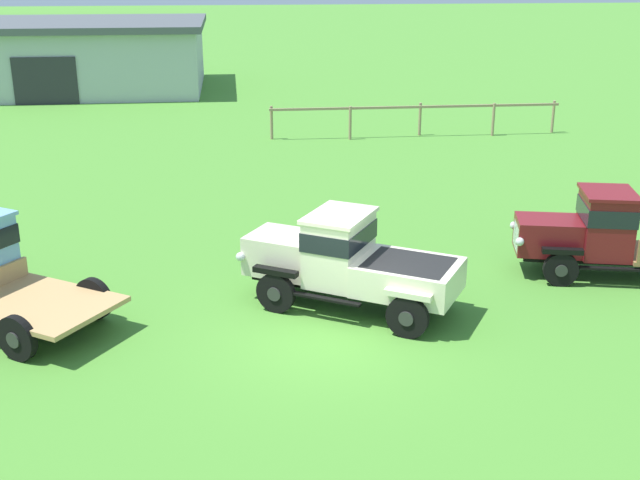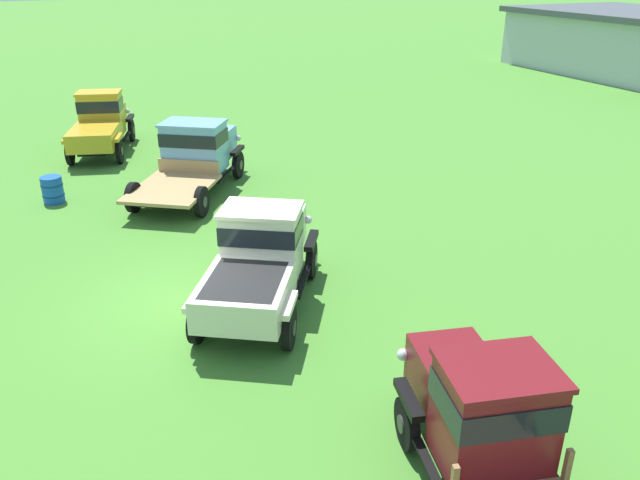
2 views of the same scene
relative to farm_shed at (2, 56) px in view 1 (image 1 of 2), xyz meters
The scene contains 5 objects.
ground_plane 36.23m from the farm_shed, 66.45° to the right, with size 240.00×240.00×0.00m, color #47842D.
farm_shed is the anchor object (origin of this frame).
paddock_fence 25.25m from the farm_shed, 35.74° to the right, with size 12.32×0.61×1.38m.
vintage_truck_midrow_center 35.17m from the farm_shed, 64.59° to the right, with size 4.83×3.77×2.09m.
vintage_truck_far_side 37.14m from the farm_shed, 55.36° to the right, with size 4.70×2.55×2.07m.
Camera 1 is at (-1.71, -14.34, 7.14)m, focal length 45.00 mm.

